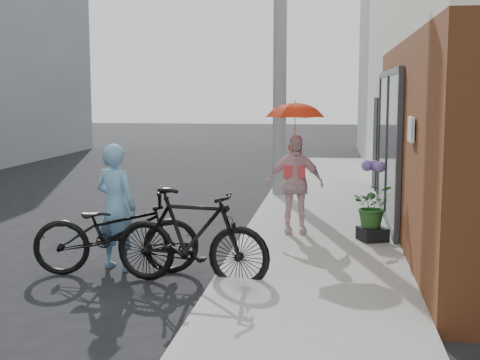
% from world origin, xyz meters
% --- Properties ---
extents(ground, '(80.00, 80.00, 0.00)m').
position_xyz_m(ground, '(0.00, 0.00, 0.00)').
color(ground, black).
rests_on(ground, ground).
extents(sidewalk, '(2.20, 24.00, 0.12)m').
position_xyz_m(sidewalk, '(2.10, 2.00, 0.06)').
color(sidewalk, gray).
rests_on(sidewalk, ground).
extents(curb, '(0.12, 24.00, 0.12)m').
position_xyz_m(curb, '(0.94, 2.00, 0.06)').
color(curb, '#9E9E99').
rests_on(curb, ground).
extents(utility_pole, '(0.28, 0.28, 7.00)m').
position_xyz_m(utility_pole, '(1.10, 6.00, 3.50)').
color(utility_pole, '#9E9E99').
rests_on(utility_pole, ground).
extents(officer, '(0.69, 0.57, 1.62)m').
position_xyz_m(officer, '(-0.50, 0.06, 0.81)').
color(officer, '#7AB0D9').
rests_on(officer, ground).
extents(bike_left, '(2.16, 1.12, 1.08)m').
position_xyz_m(bike_left, '(-0.43, -0.18, 0.54)').
color(bike_left, black).
rests_on(bike_left, ground).
extents(bike_right, '(1.97, 0.80, 1.15)m').
position_xyz_m(bike_right, '(0.60, -0.50, 0.57)').
color(bike_right, black).
rests_on(bike_right, ground).
extents(kimono_woman, '(0.93, 0.50, 1.51)m').
position_xyz_m(kimono_woman, '(1.66, 2.06, 0.87)').
color(kimono_woman, silver).
rests_on(kimono_woman, sidewalk).
extents(parasol, '(0.88, 0.88, 0.77)m').
position_xyz_m(parasol, '(1.66, 2.06, 2.01)').
color(parasol, '#F8471D').
rests_on(parasol, kimono_woman).
extents(planter, '(0.48, 0.48, 0.19)m').
position_xyz_m(planter, '(2.82, 1.65, 0.22)').
color(planter, black).
rests_on(planter, sidewalk).
extents(potted_plant, '(0.58, 0.50, 0.64)m').
position_xyz_m(potted_plant, '(2.82, 1.65, 0.63)').
color(potted_plant, '#2A5E25').
rests_on(potted_plant, planter).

